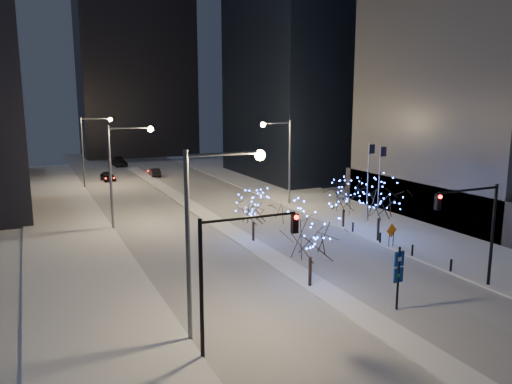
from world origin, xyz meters
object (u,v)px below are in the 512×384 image
traffic_signal_east (477,220)px  holiday_tree_plaza_near (380,199)px  construction_sign (391,233)px  car_near (108,176)px  wayfinding_sign (399,272)px  holiday_tree_median_near (311,233)px  car_mid (155,172)px  street_lamp_w_mid (121,162)px  holiday_tree_plaza_far (344,195)px  street_lamp_w_far (90,142)px  street_lamp_east (283,151)px  holiday_tree_median_far (253,208)px  traffic_signal_west (232,261)px  street_lamp_w_near (208,218)px  car_far (119,162)px

traffic_signal_east → holiday_tree_plaza_near: 11.82m
holiday_tree_plaza_near → construction_sign: 3.17m
car_near → wayfinding_sign: size_ratio=1.08×
holiday_tree_median_near → holiday_tree_plaza_near: holiday_tree_plaza_near is taller
car_mid → street_lamp_w_mid: bearing=74.9°
holiday_tree_plaza_far → wayfinding_sign: holiday_tree_plaza_far is taller
car_mid → construction_sign: bearing=103.7°
street_lamp_w_far → wayfinding_sign: size_ratio=2.56×
street_lamp_east → holiday_tree_plaza_near: (0.42, -17.32, -2.61)m
car_near → holiday_tree_median_far: bearing=-85.3°
holiday_tree_median_near → wayfinding_sign: (2.90, -5.24, -1.41)m
traffic_signal_west → traffic_signal_east: bearing=3.3°
traffic_signal_east → wayfinding_sign: (-6.54, -0.39, -2.36)m
traffic_signal_west → holiday_tree_median_near: 9.91m
car_near → wayfinding_sign: (8.48, -56.35, 1.68)m
street_lamp_w_mid → street_lamp_east: 19.26m
street_lamp_east → construction_sign: bearing=-89.4°
street_lamp_east → car_mid: (-8.58, 28.38, -5.78)m
street_lamp_w_near → street_lamp_w_mid: same height
street_lamp_w_near → street_lamp_w_far: (0.00, 50.00, 0.00)m
traffic_signal_west → car_near: traffic_signal_west is taller
car_near → street_lamp_w_near: bearing=-97.6°
traffic_signal_west → holiday_tree_median_near: (7.94, 5.85, -0.96)m
car_near → traffic_signal_east: bearing=-79.6°
street_lamp_w_near → holiday_tree_plaza_far: (19.44, 16.01, -3.18)m
street_lamp_w_near → holiday_tree_median_far: (9.44, 15.22, -3.44)m
holiday_tree_plaza_near → car_far: bearing=101.1°
street_lamp_w_mid → holiday_tree_median_far: 14.02m
car_near → holiday_tree_plaza_near: (16.58, -44.27, 3.12)m
holiday_tree_median_far → traffic_signal_west: bearing=-117.4°
construction_sign → street_lamp_w_far: bearing=103.8°
street_lamp_w_near → street_lamp_w_mid: bearing=90.0°
street_lamp_w_far → holiday_tree_plaza_far: street_lamp_w_far is taller
car_far → traffic_signal_east: bearing=-84.2°
holiday_tree_median_far → street_lamp_w_near: bearing=-121.8°
street_lamp_w_mid → traffic_signal_east: bearing=-55.5°
holiday_tree_median_near → traffic_signal_east: bearing=-27.2°
street_lamp_w_near → street_lamp_w_mid: (0.00, 25.00, 0.00)m
traffic_signal_east → street_lamp_w_far: bearing=109.3°
wayfinding_sign → street_lamp_w_near: bearing=169.5°
street_lamp_east → construction_sign: (0.22, -19.31, -5.08)m
car_mid → street_lamp_w_near: bearing=82.8°
street_lamp_w_far → holiday_tree_median_near: street_lamp_w_far is taller
construction_sign → traffic_signal_west: bearing=-161.5°
car_far → wayfinding_sign: size_ratio=1.40×
street_lamp_w_mid → holiday_tree_plaza_near: bearing=-36.4°
holiday_tree_median_near → holiday_tree_median_far: (1.00, 11.37, -0.75)m
street_lamp_w_near → car_far: size_ratio=1.83×
street_lamp_w_mid → traffic_signal_east: 31.60m
street_lamp_w_mid → holiday_tree_median_far: size_ratio=2.27×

